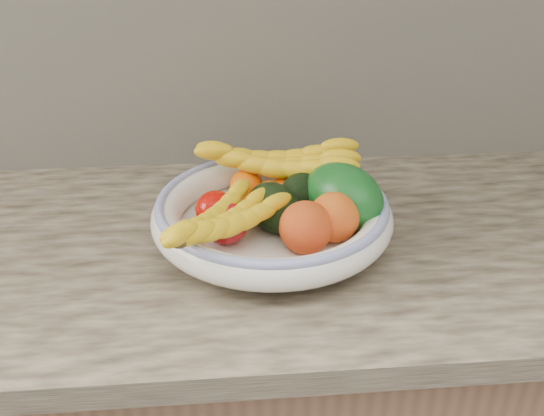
{
  "coord_description": "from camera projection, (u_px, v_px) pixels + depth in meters",
  "views": [
    {
      "loc": [
        -0.07,
        0.81,
        1.43
      ],
      "look_at": [
        0.0,
        1.66,
        0.96
      ],
      "focal_mm": 40.0,
      "sensor_mm": 36.0,
      "label": 1
    }
  ],
  "objects": [
    {
      "name": "avocado_right",
      "position": [
        302.0,
        193.0,
        1.01
      ],
      "size": [
        0.11,
        0.12,
        0.07
      ],
      "primitive_type": "ellipsoid",
      "rotation": [
        0.0,
        0.0,
        -0.57
      ],
      "color": "black",
      "rests_on": "fruit_bowl"
    },
    {
      "name": "clementine_back_left",
      "position": [
        246.0,
        185.0,
        1.06
      ],
      "size": [
        0.06,
        0.06,
        0.05
      ],
      "primitive_type": "ellipsoid",
      "rotation": [
        0.0,
        0.0,
        0.02
      ],
      "color": "#FF6D05",
      "rests_on": "fruit_bowl"
    },
    {
      "name": "tomato_near_left",
      "position": [
        225.0,
        223.0,
        0.93
      ],
      "size": [
        0.09,
        0.09,
        0.07
      ],
      "primitive_type": "ellipsoid",
      "rotation": [
        0.0,
        0.0,
        0.3
      ],
      "color": "#B70B12",
      "rests_on": "fruit_bowl"
    },
    {
      "name": "clementine_extra",
      "position": [
        285.0,
        188.0,
        1.05
      ],
      "size": [
        0.05,
        0.05,
        0.04
      ],
      "primitive_type": "ellipsoid",
      "color": "#F26005",
      "rests_on": "fruit_bowl"
    },
    {
      "name": "banana_bunch_front",
      "position": [
        222.0,
        225.0,
        0.89
      ],
      "size": [
        0.24,
        0.26,
        0.07
      ],
      "primitive_type": null,
      "rotation": [
        0.0,
        0.0,
        0.86
      ],
      "color": "yellow",
      "rests_on": "fruit_bowl"
    },
    {
      "name": "avocado_center",
      "position": [
        274.0,
        208.0,
        0.97
      ],
      "size": [
        0.12,
        0.13,
        0.08
      ],
      "primitive_type": "ellipsoid",
      "rotation": [
        0.0,
        0.0,
        0.41
      ],
      "color": "black",
      "rests_on": "fruit_bowl"
    },
    {
      "name": "banana_bunch_back",
      "position": [
        276.0,
        166.0,
        1.05
      ],
      "size": [
        0.32,
        0.17,
        0.09
      ],
      "primitive_type": null,
      "rotation": [
        0.0,
        0.0,
        -0.19
      ],
      "color": "yellow",
      "rests_on": "fruit_bowl"
    },
    {
      "name": "fruit_bowl",
      "position": [
        272.0,
        214.0,
        0.98
      ],
      "size": [
        0.39,
        0.39,
        0.08
      ],
      "color": "white",
      "rests_on": "kitchen_counter"
    },
    {
      "name": "clementine_back_mid",
      "position": [
        270.0,
        193.0,
        1.03
      ],
      "size": [
        0.06,
        0.06,
        0.04
      ],
      "primitive_type": "ellipsoid",
      "rotation": [
        0.0,
        0.0,
        -0.41
      ],
      "color": "orange",
      "rests_on": "fruit_bowl"
    },
    {
      "name": "clementine_back_right",
      "position": [
        288.0,
        183.0,
        1.07
      ],
      "size": [
        0.06,
        0.06,
        0.04
      ],
      "primitive_type": "ellipsoid",
      "rotation": [
        0.0,
        0.0,
        -0.42
      ],
      "color": "orange",
      "rests_on": "fruit_bowl"
    },
    {
      "name": "tomato_left",
      "position": [
        215.0,
        209.0,
        0.97
      ],
      "size": [
        0.08,
        0.08,
        0.06
      ],
      "primitive_type": "ellipsoid",
      "rotation": [
        0.0,
        0.0,
        -0.23
      ],
      "color": "#B60B02",
      "rests_on": "fruit_bowl"
    },
    {
      "name": "peach_front",
      "position": [
        306.0,
        227.0,
        0.91
      ],
      "size": [
        0.08,
        0.08,
        0.08
      ],
      "primitive_type": "ellipsoid",
      "rotation": [
        0.0,
        0.0,
        -0.03
      ],
      "color": "orange",
      "rests_on": "fruit_bowl"
    },
    {
      "name": "green_mango",
      "position": [
        343.0,
        196.0,
        0.98
      ],
      "size": [
        0.19,
        0.19,
        0.13
      ],
      "primitive_type": "ellipsoid",
      "rotation": [
        0.0,
        0.31,
        0.63
      ],
      "color": "#0E4E16",
      "rests_on": "fruit_bowl"
    },
    {
      "name": "peach_right",
      "position": [
        334.0,
        217.0,
        0.93
      ],
      "size": [
        0.09,
        0.09,
        0.08
      ],
      "primitive_type": "ellipsoid",
      "rotation": [
        0.0,
        0.0,
        -0.16
      ],
      "color": "orange",
      "rests_on": "fruit_bowl"
    },
    {
      "name": "kitchen_counter",
      "position": [
        271.0,
        415.0,
        1.24
      ],
      "size": [
        2.44,
        0.66,
        1.4
      ],
      "color": "brown",
      "rests_on": "ground"
    }
  ]
}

